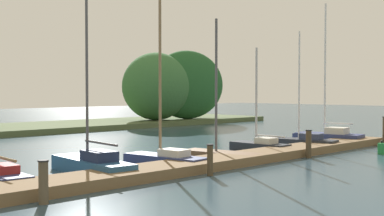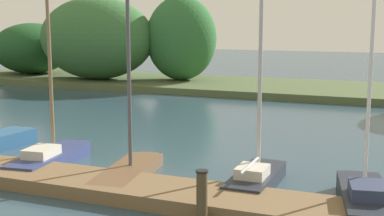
{
  "view_description": "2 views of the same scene",
  "coord_description": "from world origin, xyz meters",
  "px_view_note": "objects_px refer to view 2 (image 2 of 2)",
  "views": [
    {
      "loc": [
        -15.83,
        0.95,
        2.89
      ],
      "look_at": [
        -0.44,
        16.4,
        2.15
      ],
      "focal_mm": 47.45,
      "sensor_mm": 36.0,
      "label": 1
    },
    {
      "loc": [
        7.05,
        2.7,
        4.34
      ],
      "look_at": [
        1.7,
        15.64,
        2.04
      ],
      "focal_mm": 49.75,
      "sensor_mm": 36.0,
      "label": 2
    }
  ],
  "objects_px": {
    "sailboat_3": "(130,167)",
    "sailboat_4": "(257,175)",
    "sailboat_5": "(365,195)",
    "mooring_piling_2": "(202,198)",
    "sailboat_2": "(51,153)"
  },
  "relations": [
    {
      "from": "sailboat_5",
      "to": "sailboat_2",
      "type": "bearing_deg",
      "value": 76.73
    },
    {
      "from": "sailboat_4",
      "to": "mooring_piling_2",
      "type": "bearing_deg",
      "value": 172.31
    },
    {
      "from": "sailboat_5",
      "to": "mooring_piling_2",
      "type": "distance_m",
      "value": 3.95
    },
    {
      "from": "sailboat_3",
      "to": "sailboat_2",
      "type": "bearing_deg",
      "value": 75.48
    },
    {
      "from": "sailboat_4",
      "to": "sailboat_3",
      "type": "bearing_deg",
      "value": 98.39
    },
    {
      "from": "sailboat_3",
      "to": "sailboat_4",
      "type": "relative_size",
      "value": 1.19
    },
    {
      "from": "sailboat_5",
      "to": "sailboat_3",
      "type": "bearing_deg",
      "value": 78.19
    },
    {
      "from": "sailboat_5",
      "to": "mooring_piling_2",
      "type": "relative_size",
      "value": 4.86
    },
    {
      "from": "sailboat_3",
      "to": "sailboat_4",
      "type": "bearing_deg",
      "value": -90.35
    },
    {
      "from": "sailboat_2",
      "to": "sailboat_5",
      "type": "height_order",
      "value": "sailboat_2"
    },
    {
      "from": "sailboat_5",
      "to": "mooring_piling_2",
      "type": "height_order",
      "value": "sailboat_5"
    },
    {
      "from": "sailboat_2",
      "to": "sailboat_3",
      "type": "distance_m",
      "value": 2.86
    },
    {
      "from": "sailboat_2",
      "to": "sailboat_5",
      "type": "xyz_separation_m",
      "value": [
        9.11,
        -0.32,
        -0.06
      ]
    },
    {
      "from": "sailboat_2",
      "to": "sailboat_4",
      "type": "distance_m",
      "value": 6.35
    },
    {
      "from": "mooring_piling_2",
      "to": "sailboat_5",
      "type": "bearing_deg",
      "value": 37.16
    }
  ]
}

